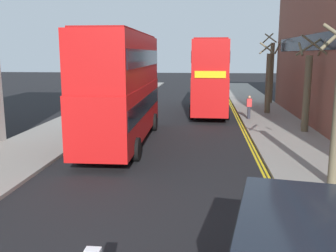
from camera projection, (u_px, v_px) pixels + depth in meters
sidewalk_right at (293, 143)px, 19.53m from camera, size 4.00×80.00×0.14m
sidewalk_left at (50, 138)px, 20.77m from camera, size 4.00×80.00×0.14m
kerb_line_outer at (257, 153)px, 17.79m from camera, size 0.10×56.00×0.01m
kerb_line_inner at (253, 153)px, 17.81m from camera, size 0.10×56.00×0.01m
double_decker_bus_away at (122, 85)px, 19.32m from camera, size 2.93×10.85×5.64m
double_decker_bus_oncoming at (210, 74)px, 29.58m from camera, size 2.91×10.84×5.64m
pedestrian_far at (249, 107)px, 26.24m from camera, size 0.34×0.22×1.62m
street_tree_near at (271, 71)px, 34.62m from camera, size 1.57×1.74×6.35m
street_tree_mid at (307, 89)px, 21.68m from camera, size 1.61×1.82×5.50m
street_tree_far at (268, 81)px, 28.67m from camera, size 1.54×1.63×5.32m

